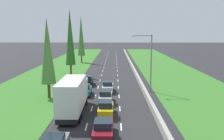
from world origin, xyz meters
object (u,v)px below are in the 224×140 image
(black_hatchback_left_lane, at_px, (88,81))
(poplar_tree_third, at_px, (70,37))
(white_box_truck_left_lane, at_px, (73,95))
(yellow_hatchback_centre_lane, at_px, (106,108))
(poplar_tree_second, at_px, (48,51))
(street_light_mast, at_px, (149,59))
(teal_hatchback_left_lane, at_px, (85,90))
(white_hatchback_centre_lane, at_px, (108,87))
(maroon_sedan_centre_lane, at_px, (103,129))
(poplar_tree_fourth, at_px, (81,36))
(silver_hatchback_centre_lane, at_px, (106,97))

(black_hatchback_left_lane, bearing_deg, poplar_tree_third, 113.72)
(white_box_truck_left_lane, distance_m, yellow_hatchback_centre_lane, 4.08)
(poplar_tree_second, distance_m, street_light_mast, 15.34)
(poplar_tree_third, bearing_deg, teal_hatchback_left_lane, -73.97)
(white_hatchback_centre_lane, bearing_deg, maroon_sedan_centre_lane, -89.81)
(white_box_truck_left_lane, bearing_deg, poplar_tree_fourth, 96.30)
(white_box_truck_left_lane, xyz_separation_m, teal_hatchback_left_lane, (0.35, 8.54, -1.35))
(yellow_hatchback_centre_lane, distance_m, street_light_mast, 13.76)
(black_hatchback_left_lane, bearing_deg, poplar_tree_fourth, 99.33)
(silver_hatchback_centre_lane, distance_m, poplar_tree_third, 25.02)
(white_box_truck_left_lane, height_order, poplar_tree_fourth, poplar_tree_fourth)
(poplar_tree_third, bearing_deg, white_hatchback_centre_lane, -61.92)
(maroon_sedan_centre_lane, distance_m, poplar_tree_second, 16.77)
(white_hatchback_centre_lane, bearing_deg, white_box_truck_left_lane, -109.11)
(maroon_sedan_centre_lane, relative_size, white_box_truck_left_lane, 0.48)
(yellow_hatchback_centre_lane, height_order, silver_hatchback_centre_lane, same)
(silver_hatchback_centre_lane, distance_m, poplar_tree_second, 10.31)
(teal_hatchback_left_lane, distance_m, street_light_mast, 10.97)
(maroon_sedan_centre_lane, height_order, white_box_truck_left_lane, white_box_truck_left_lane)
(silver_hatchback_centre_lane, xyz_separation_m, poplar_tree_second, (-8.15, 2.20, 5.91))
(poplar_tree_third, bearing_deg, poplar_tree_second, -89.03)
(white_box_truck_left_lane, distance_m, white_hatchback_centre_lane, 11.40)
(black_hatchback_left_lane, bearing_deg, street_light_mast, -25.68)
(maroon_sedan_centre_lane, distance_m, street_light_mast, 18.98)
(white_hatchback_centre_lane, xyz_separation_m, poplar_tree_fourth, (-9.00, 37.29, 7.29))
(poplar_tree_third, relative_size, street_light_mast, 1.60)
(street_light_mast, bearing_deg, poplar_tree_second, -164.69)
(yellow_hatchback_centre_lane, xyz_separation_m, poplar_tree_second, (-8.36, 7.36, 5.91))
(black_hatchback_left_lane, xyz_separation_m, poplar_tree_fourth, (-5.32, 32.37, 7.29))
(maroon_sedan_centre_lane, xyz_separation_m, poplar_tree_second, (-8.33, 13.28, 5.93))
(silver_hatchback_centre_lane, bearing_deg, teal_hatchback_left_lane, 128.76)
(teal_hatchback_left_lane, xyz_separation_m, poplar_tree_third, (-5.26, 18.30, 7.43))
(poplar_tree_fourth, bearing_deg, white_box_truck_left_lane, -83.70)
(black_hatchback_left_lane, bearing_deg, white_box_truck_left_lane, -90.09)
(maroon_sedan_centre_lane, relative_size, poplar_tree_second, 0.39)
(poplar_tree_third, bearing_deg, maroon_sedan_centre_lane, -75.45)
(yellow_hatchback_centre_lane, height_order, poplar_tree_third, poplar_tree_third)
(teal_hatchback_left_lane, height_order, poplar_tree_fourth, poplar_tree_fourth)
(maroon_sedan_centre_lane, bearing_deg, black_hatchback_left_lane, 99.57)
(poplar_tree_second, bearing_deg, yellow_hatchback_centre_lane, -41.33)
(teal_hatchback_left_lane, bearing_deg, street_light_mast, 12.70)
(yellow_hatchback_centre_lane, relative_size, white_hatchback_centre_lane, 1.00)
(maroon_sedan_centre_lane, height_order, silver_hatchback_centre_lane, silver_hatchback_centre_lane)
(teal_hatchback_left_lane, height_order, white_hatchback_centre_lane, same)
(yellow_hatchback_centre_lane, bearing_deg, white_box_truck_left_lane, 170.44)
(silver_hatchback_centre_lane, bearing_deg, street_light_mast, 43.50)
(black_hatchback_left_lane, distance_m, poplar_tree_second, 11.63)
(silver_hatchback_centre_lane, relative_size, black_hatchback_left_lane, 1.00)
(maroon_sedan_centre_lane, bearing_deg, poplar_tree_second, 122.10)
(white_box_truck_left_lane, bearing_deg, poplar_tree_third, 100.36)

